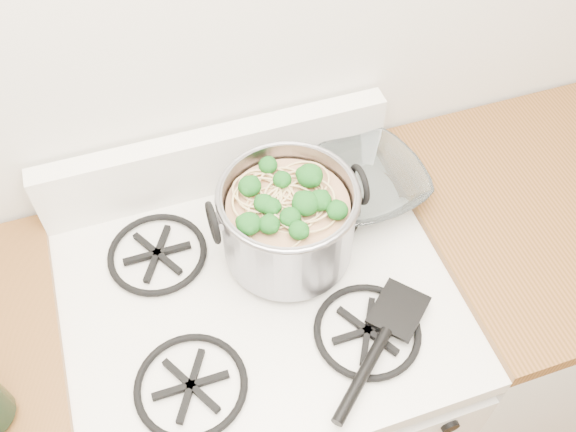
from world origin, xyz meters
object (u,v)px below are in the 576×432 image
(gas_range, at_px, (265,389))
(glass_bowl, at_px, (364,188))
(spatula, at_px, (399,308))
(stock_pot, at_px, (288,221))

(gas_range, xyz_separation_m, glass_bowl, (0.29, 0.16, 0.50))
(gas_range, distance_m, spatula, 0.57)
(stock_pot, distance_m, spatula, 0.27)
(spatula, height_order, glass_bowl, glass_bowl)
(gas_range, xyz_separation_m, spatula, (0.24, -0.13, 0.50))
(glass_bowl, bearing_deg, spatula, -99.99)
(gas_range, xyz_separation_m, stock_pot, (0.09, 0.08, 0.57))
(gas_range, height_order, glass_bowl, glass_bowl)
(gas_range, relative_size, stock_pot, 3.07)
(gas_range, bearing_deg, stock_pot, 41.25)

